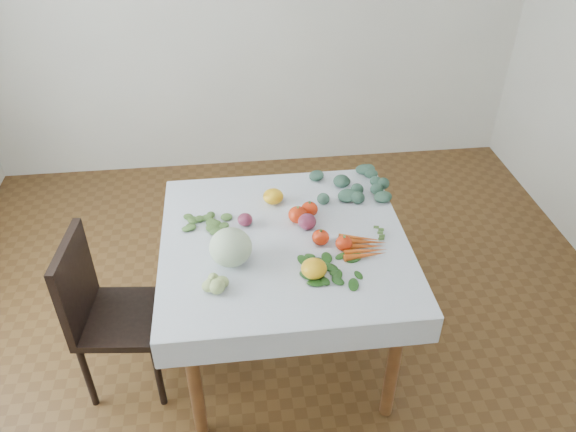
% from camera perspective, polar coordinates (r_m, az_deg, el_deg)
% --- Properties ---
extents(ground, '(4.00, 4.00, 0.00)m').
position_cam_1_polar(ground, '(3.11, -0.33, -13.34)').
color(ground, brown).
extents(table, '(1.00, 1.00, 0.75)m').
position_cam_1_polar(table, '(2.64, -0.38, -4.10)').
color(table, brown).
rests_on(table, ground).
extents(tablecloth, '(1.12, 1.12, 0.01)m').
position_cam_1_polar(tablecloth, '(2.58, -0.39, -2.42)').
color(tablecloth, white).
rests_on(tablecloth, table).
extents(chair, '(0.43, 0.43, 0.86)m').
position_cam_1_polar(chair, '(2.76, -18.28, -8.74)').
color(chair, black).
rests_on(chair, ground).
extents(cabbage, '(0.23, 0.23, 0.17)m').
position_cam_1_polar(cabbage, '(2.41, -5.85, -3.17)').
color(cabbage, beige).
rests_on(cabbage, tablecloth).
extents(tomato_a, '(0.10, 0.10, 0.07)m').
position_cam_1_polar(tomato_a, '(2.54, 3.34, -2.18)').
color(tomato_a, red).
rests_on(tomato_a, tablecloth).
extents(tomato_b, '(0.11, 0.11, 0.08)m').
position_cam_1_polar(tomato_b, '(2.66, 1.00, 0.13)').
color(tomato_b, red).
rests_on(tomato_b, tablecloth).
extents(tomato_c, '(0.10, 0.10, 0.07)m').
position_cam_1_polar(tomato_c, '(2.71, 2.19, 0.69)').
color(tomato_c, red).
rests_on(tomato_c, tablecloth).
extents(tomato_d, '(0.10, 0.10, 0.07)m').
position_cam_1_polar(tomato_d, '(2.51, 5.70, -2.76)').
color(tomato_d, red).
rests_on(tomato_d, tablecloth).
extents(heirloom_back, '(0.12, 0.12, 0.07)m').
position_cam_1_polar(heirloom_back, '(2.80, -1.51, 2.01)').
color(heirloom_back, yellow).
rests_on(heirloom_back, tablecloth).
extents(heirloom_front, '(0.14, 0.14, 0.08)m').
position_cam_1_polar(heirloom_front, '(2.37, 2.66, -5.35)').
color(heirloom_front, yellow).
rests_on(heirloom_front, tablecloth).
extents(onion_a, '(0.09, 0.09, 0.06)m').
position_cam_1_polar(onion_a, '(2.65, -4.39, -0.37)').
color(onion_a, '#5B1A34').
rests_on(onion_a, tablecloth).
extents(onion_b, '(0.11, 0.11, 0.07)m').
position_cam_1_polar(onion_b, '(2.63, 1.96, -0.57)').
color(onion_b, '#5B1A34').
rests_on(onion_b, tablecloth).
extents(tomatillo_cluster, '(0.17, 0.11, 0.05)m').
position_cam_1_polar(tomatillo_cluster, '(2.35, -7.53, -6.51)').
color(tomatillo_cluster, '#AFC06F').
rests_on(tomatillo_cluster, tablecloth).
extents(carrot_bunch, '(0.20, 0.19, 0.03)m').
position_cam_1_polar(carrot_bunch, '(2.54, 7.65, -3.09)').
color(carrot_bunch, orange).
rests_on(carrot_bunch, tablecloth).
extents(kale_bunch, '(0.38, 0.29, 0.05)m').
position_cam_1_polar(kale_bunch, '(2.94, 6.33, 3.34)').
color(kale_bunch, '#385C4B').
rests_on(kale_bunch, tablecloth).
extents(basil_bunch, '(0.30, 0.22, 0.01)m').
position_cam_1_polar(basil_bunch, '(2.42, 4.92, -5.44)').
color(basil_bunch, '#27561B').
rests_on(basil_bunch, tablecloth).
extents(dill_bunch, '(0.22, 0.17, 0.02)m').
position_cam_1_polar(dill_bunch, '(2.67, -8.15, -0.88)').
color(dill_bunch, '#507A38').
rests_on(dill_bunch, tablecloth).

